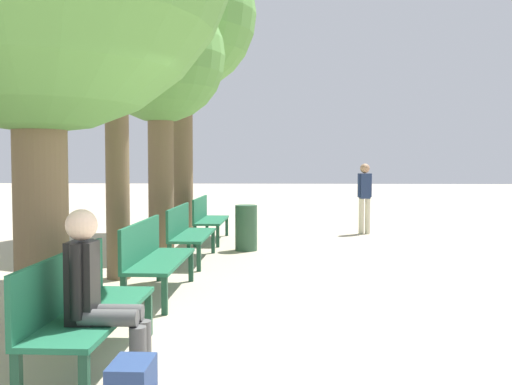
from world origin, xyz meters
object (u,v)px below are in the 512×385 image
Objects in this scene: pedestrian_near at (365,194)px; bench_row_1 at (153,253)px; tree_row_3 at (180,19)px; bench_row_2 at (187,230)px; tree_row_2 at (160,62)px; person_seated at (98,292)px; bench_row_3 at (207,216)px; trash_bin at (246,228)px; bench_row_0 at (81,302)px.

bench_row_1 is at bearing -118.70° from pedestrian_near.
bench_row_1 is 7.05m from pedestrian_near.
tree_row_3 is at bearing -175.51° from pedestrian_near.
tree_row_2 is (-0.71, 1.35, 2.94)m from bench_row_2.
bench_row_2 is 0.38× the size of tree_row_2.
tree_row_2 is 3.75× the size of person_seated.
pedestrian_near is at bearing 30.57° from tree_row_2.
bench_row_3 reaches higher than trash_bin.
bench_row_3 is at bearing -55.76° from tree_row_3.
person_seated is at bearing -81.64° from tree_row_2.
bench_row_3 is at bearing 56.00° from tree_row_2.
pedestrian_near is (3.38, 8.58, 0.39)m from bench_row_0.
pedestrian_near is at bearing 68.49° from bench_row_0.
pedestrian_near is (4.09, 0.32, -3.85)m from tree_row_3.
bench_row_3 is 3.67m from pedestrian_near.
bench_row_0 is 9.31m from tree_row_3.
trash_bin is (1.59, -2.25, -4.34)m from tree_row_3.
bench_row_0 is at bearing -90.00° from bench_row_2.
bench_row_3 is 7.55m from person_seated.
person_seated is (0.24, -5.14, 0.16)m from bench_row_2.
tree_row_2 is at bearing 174.48° from trash_bin.
pedestrian_near reaches higher than bench_row_0.
tree_row_2 is at bearing -124.00° from bench_row_3.
tree_row_2 is 0.73× the size of tree_row_3.
bench_row_0 reaches higher than trash_bin.
bench_row_3 is 0.27× the size of tree_row_3.
person_seated is 6.38m from trash_bin.
tree_row_3 reaches higher than bench_row_2.
bench_row_3 is at bearing 90.00° from bench_row_2.
bench_row_0 is 4.81m from bench_row_2.
tree_row_2 reaches higher than bench_row_0.
pedestrian_near is at bearing 21.98° from bench_row_3.
bench_row_3 is at bearing 126.20° from trash_bin.
pedestrian_near is at bearing 48.11° from bench_row_2.
pedestrian_near reaches higher than person_seated.
tree_row_3 reaches higher than pedestrian_near.
bench_row_0 is 1.41× the size of person_seated.
tree_row_3 is at bearing 124.24° from bench_row_3.
tree_row_2 is 3.43m from trash_bin.
tree_row_3 is 7.84× the size of trash_bin.
pedestrian_near is (3.38, 6.17, 0.39)m from bench_row_1.
bench_row_0 is 1.13× the size of pedestrian_near.
trash_bin is at bearing -54.70° from tree_row_3.
pedestrian_near is (3.38, 1.36, 0.39)m from bench_row_3.
bench_row_3 is 4.42m from tree_row_3.
pedestrian_near is (4.09, 2.42, -2.54)m from tree_row_2.
bench_row_2 is 2.41m from bench_row_3.
tree_row_2 is (-0.71, 6.16, 2.94)m from bench_row_0.
person_seated is at bearing -53.55° from bench_row_0.
tree_row_3 is at bearing 94.91° from bench_row_0.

